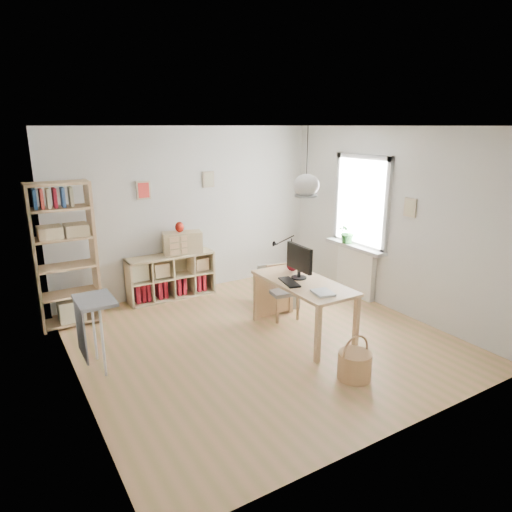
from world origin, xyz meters
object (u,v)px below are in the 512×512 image
chair (282,288)px  cube_shelf (169,280)px  monitor (299,260)px  desk (303,288)px  storage_chest (279,292)px  drawer_chest (182,243)px  tall_bookshelf (64,250)px

chair → cube_shelf: bearing=134.6°
cube_shelf → monitor: (1.05, -2.10, 0.71)m
desk → cube_shelf: desk is taller
desk → chair: 0.69m
storage_chest → monitor: size_ratio=1.53×
drawer_chest → tall_bookshelf: bearing=-159.0°
tall_bookshelf → chair: bearing=-25.9°
desk → drawer_chest: bearing=109.6°
chair → storage_chest: chair is taller
monitor → storage_chest: bearing=73.6°
cube_shelf → storage_chest: bearing=-41.5°
desk → tall_bookshelf: tall_bookshelf is taller
storage_chest → tall_bookshelf: bearing=-177.5°
storage_chest → drawer_chest: size_ratio=1.30×
storage_chest → monitor: 1.25m
storage_chest → desk: bearing=-87.3°
desk → tall_bookshelf: (-2.59, 1.95, 0.43)m
desk → drawer_chest: drawer_chest is taller
chair → drawer_chest: bearing=129.0°
chair → storage_chest: size_ratio=0.97×
cube_shelf → drawer_chest: 0.64m
tall_bookshelf → chair: 3.06m
desk → storage_chest: 1.19m
storage_chest → drawer_chest: drawer_chest is taller
tall_bookshelf → cube_shelf: bearing=10.2°
monitor → cube_shelf: bearing=118.2°
desk → cube_shelf: (-1.02, 2.23, -0.36)m
monitor → chair: bearing=83.2°
cube_shelf → storage_chest: (1.34, -1.19, -0.10)m
monitor → drawer_chest: bearing=113.1°
storage_chest → chair: bearing=-99.2°
cube_shelf → monitor: bearing=-63.5°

